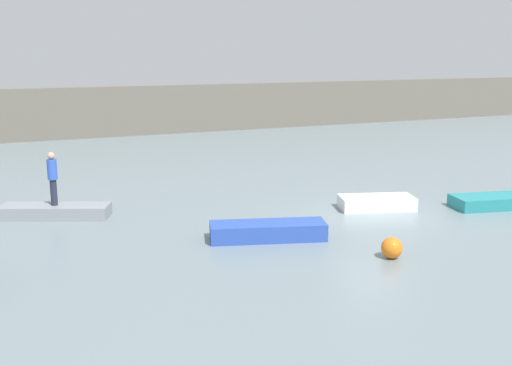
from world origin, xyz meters
TOP-DOWN VIEW (x-y plane):
  - ground_plane at (0.00, 0.00)m, footprint 120.00×120.00m
  - embankment_wall at (0.00, 23.42)m, footprint 80.00×1.20m
  - rowboat_grey at (-10.01, 4.12)m, footprint 3.73×2.37m
  - rowboat_blue at (-4.41, -0.93)m, footprint 3.60×1.96m
  - rowboat_white at (0.62, 0.74)m, footprint 2.85×1.91m
  - rowboat_teal at (4.91, -0.83)m, footprint 3.76×2.00m
  - person_blue_shirt at (-10.01, 4.12)m, footprint 0.32×0.32m
  - mooring_buoy at (-2.03, -3.81)m, footprint 0.59×0.59m

SIDE VIEW (x-z plane):
  - ground_plane at x=0.00m, z-range 0.00..0.00m
  - rowboat_grey at x=-10.01m, z-range 0.00..0.43m
  - rowboat_teal at x=4.91m, z-range 0.00..0.44m
  - rowboat_white at x=0.62m, z-range 0.00..0.45m
  - rowboat_blue at x=-4.41m, z-range 0.00..0.51m
  - mooring_buoy at x=-2.03m, z-range 0.00..0.59m
  - person_blue_shirt at x=-10.01m, z-range 0.54..2.35m
  - embankment_wall at x=0.00m, z-range 0.00..3.25m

